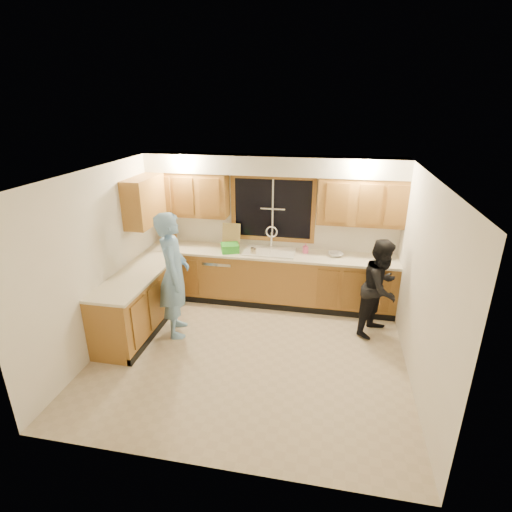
{
  "coord_description": "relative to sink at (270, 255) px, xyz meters",
  "views": [
    {
      "loc": [
        0.98,
        -4.6,
        3.3
      ],
      "look_at": [
        -0.05,
        0.65,
        1.21
      ],
      "focal_mm": 28.0,
      "sensor_mm": 36.0,
      "label": 1
    }
  ],
  "objects": [
    {
      "name": "ceiling",
      "position": [
        0.0,
        -1.6,
        1.64
      ],
      "size": [
        4.2,
        4.2,
        0.0
      ],
      "primitive_type": "plane",
      "rotation": [
        3.14,
        0.0,
        0.0
      ],
      "color": "white"
    },
    {
      "name": "stove",
      "position": [
        -1.8,
        -1.82,
        -0.41
      ],
      "size": [
        0.58,
        0.75,
        0.9
      ],
      "primitive_type": "cube",
      "color": "white",
      "rests_on": "floor"
    },
    {
      "name": "can_left",
      "position": [
        -0.26,
        -0.16,
        0.11
      ],
      "size": [
        0.08,
        0.08,
        0.12
      ],
      "primitive_type": "cylinder",
      "rotation": [
        0.0,
        0.0,
        -0.28
      ],
      "color": "beige",
      "rests_on": "countertop_back"
    },
    {
      "name": "dishwasher",
      "position": [
        -0.85,
        -0.01,
        -0.45
      ],
      "size": [
        0.6,
        0.56,
        0.82
      ],
      "primitive_type": "cube",
      "color": "white",
      "rests_on": "floor"
    },
    {
      "name": "bowl",
      "position": [
        1.09,
        0.03,
        0.08
      ],
      "size": [
        0.29,
        0.29,
        0.06
      ],
      "primitive_type": "imported",
      "rotation": [
        0.0,
        0.0,
        0.24
      ],
      "color": "silver",
      "rests_on": "countertop_back"
    },
    {
      "name": "floor",
      "position": [
        0.0,
        -1.6,
        -0.86
      ],
      "size": [
        4.2,
        4.2,
        0.0
      ],
      "primitive_type": "plane",
      "color": "#C5B397",
      "rests_on": "ground"
    },
    {
      "name": "countertop_left",
      "position": [
        -1.79,
        -1.25,
        0.04
      ],
      "size": [
        0.63,
        1.9,
        0.04
      ],
      "primitive_type": "cube",
      "color": "#F3E9CC",
      "rests_on": "base_cabinets_left"
    },
    {
      "name": "dish_crate",
      "position": [
        -0.66,
        -0.1,
        0.12
      ],
      "size": [
        0.36,
        0.35,
        0.13
      ],
      "primitive_type": "cube",
      "rotation": [
        0.0,
        0.0,
        0.36
      ],
      "color": "green",
      "rests_on": "countertop_back"
    },
    {
      "name": "window_frame",
      "position": [
        0.0,
        0.29,
        0.74
      ],
      "size": [
        1.44,
        0.03,
        1.14
      ],
      "color": "black",
      "rests_on": "wall_back"
    },
    {
      "name": "man",
      "position": [
        -1.2,
        -1.25,
        0.08
      ],
      "size": [
        0.65,
        0.8,
        1.88
      ],
      "primitive_type": "imported",
      "rotation": [
        0.0,
        0.0,
        1.9
      ],
      "color": "#78ADE4",
      "rests_on": "floor"
    },
    {
      "name": "knife_block",
      "position": [
        -1.74,
        0.07,
        0.17
      ],
      "size": [
        0.16,
        0.14,
        0.24
      ],
      "primitive_type": "cube",
      "rotation": [
        0.0,
        0.0,
        0.31
      ],
      "color": "#976429",
      "rests_on": "countertop_back"
    },
    {
      "name": "upper_cabinets_left",
      "position": [
        -1.43,
        0.13,
        0.96
      ],
      "size": [
        1.35,
        0.33,
        0.75
      ],
      "primitive_type": "cube",
      "color": "#A77130",
      "rests_on": "wall_back"
    },
    {
      "name": "base_cabinets_left",
      "position": [
        -1.8,
        -1.25,
        -0.42
      ],
      "size": [
        0.6,
        1.9,
        0.88
      ],
      "primitive_type": "cube",
      "color": "#A77130",
      "rests_on": "ground"
    },
    {
      "name": "wall_back",
      "position": [
        0.0,
        0.3,
        0.39
      ],
      "size": [
        4.2,
        0.0,
        4.2
      ],
      "primitive_type": "plane",
      "rotation": [
        1.57,
        0.0,
        0.0
      ],
      "color": "white",
      "rests_on": "ground"
    },
    {
      "name": "cutting_board",
      "position": [
        -0.7,
        0.14,
        0.26
      ],
      "size": [
        0.32,
        0.11,
        0.41
      ],
      "primitive_type": "cube",
      "rotation": [
        -0.21,
        0.0,
        -0.01
      ],
      "color": "tan",
      "rests_on": "countertop_back"
    },
    {
      "name": "soap_bottle",
      "position": [
        0.59,
        0.08,
        0.14
      ],
      "size": [
        0.1,
        0.1,
        0.17
      ],
      "primitive_type": "imported",
      "rotation": [
        0.0,
        0.0,
        0.34
      ],
      "color": "#D85287",
      "rests_on": "countertop_back"
    },
    {
      "name": "base_cabinets_back",
      "position": [
        0.0,
        -0.0,
        -0.42
      ],
      "size": [
        4.2,
        0.6,
        0.88
      ],
      "primitive_type": "cube",
      "color": "#A77130",
      "rests_on": "ground"
    },
    {
      "name": "can_right",
      "position": [
        -0.23,
        -0.18,
        0.11
      ],
      "size": [
        0.07,
        0.07,
        0.11
      ],
      "primitive_type": "cylinder",
      "rotation": [
        0.0,
        0.0,
        -0.16
      ],
      "color": "beige",
      "rests_on": "countertop_back"
    },
    {
      "name": "soffit",
      "position": [
        0.0,
        0.12,
        1.49
      ],
      "size": [
        4.2,
        0.35,
        0.3
      ],
      "primitive_type": "cube",
      "color": "silver",
      "rests_on": "wall_back"
    },
    {
      "name": "sink",
      "position": [
        0.0,
        0.0,
        0.0
      ],
      "size": [
        0.86,
        0.52,
        0.57
      ],
      "color": "white",
      "rests_on": "countertop_back"
    },
    {
      "name": "upper_cabinets_return",
      "position": [
        -1.94,
        -0.48,
        0.96
      ],
      "size": [
        0.33,
        0.9,
        0.75
      ],
      "primitive_type": "cube",
      "color": "#A77130",
      "rests_on": "wall_left"
    },
    {
      "name": "woman",
      "position": [
        1.77,
        -0.67,
        -0.12
      ],
      "size": [
        0.85,
        0.91,
        1.48
      ],
      "primitive_type": "imported",
      "rotation": [
        0.0,
        0.0,
        1.02
      ],
      "color": "black",
      "rests_on": "floor"
    },
    {
      "name": "upper_cabinets_right",
      "position": [
        1.43,
        0.13,
        0.96
      ],
      "size": [
        1.35,
        0.33,
        0.75
      ],
      "primitive_type": "cube",
      "color": "#A77130",
      "rests_on": "wall_back"
    },
    {
      "name": "countertop_back",
      "position": [
        0.0,
        -0.02,
        0.04
      ],
      "size": [
        4.2,
        0.63,
        0.04
      ],
      "primitive_type": "cube",
      "color": "#F3E9CC",
      "rests_on": "base_cabinets_back"
    },
    {
      "name": "wall_left",
      "position": [
        -2.1,
        -1.6,
        0.39
      ],
      "size": [
        0.0,
        3.8,
        3.8
      ],
      "primitive_type": "plane",
      "rotation": [
        1.57,
        0.0,
        1.57
      ],
      "color": "white",
      "rests_on": "ground"
    },
    {
      "name": "wall_right",
      "position": [
        2.1,
        -1.6,
        0.39
      ],
      "size": [
        0.0,
        3.8,
        3.8
      ],
      "primitive_type": "plane",
      "rotation": [
        1.57,
        0.0,
        -1.57
      ],
      "color": "white",
      "rests_on": "ground"
    }
  ]
}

